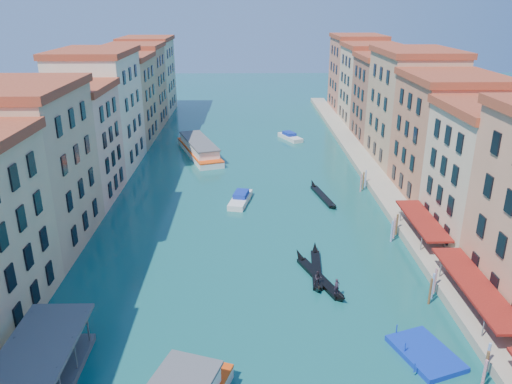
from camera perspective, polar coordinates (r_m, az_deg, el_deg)
left_bank_palazzos at (r=88.40m, az=-18.52°, el=7.54°), size 12.80×128.40×21.00m
right_bank_palazzos at (r=89.80m, az=18.44°, el=7.77°), size 12.80×128.40×21.00m
quay at (r=89.91m, az=12.96°, el=2.20°), size 4.00×140.00×1.00m
restaurant_awnings at (r=52.75m, az=24.04°, el=-10.04°), size 3.20×44.55×3.12m
mooring_poles_right at (r=57.01m, az=18.58°, el=-8.81°), size 1.44×54.24×3.20m
vaporetto_far at (r=99.87m, az=-6.51°, el=4.98°), size 10.78×20.50×2.99m
gondola_fore at (r=55.80m, az=7.22°, el=-9.54°), size 4.90×11.12×2.31m
gondola_right at (r=57.16m, az=6.93°, el=-8.70°), size 1.87×11.04×2.20m
gondola_far at (r=78.34m, az=7.58°, el=-0.37°), size 3.13×11.61×1.65m
motorboat_mid at (r=75.70m, az=-1.79°, el=-0.75°), size 3.81×7.72×1.53m
motorboat_far at (r=111.42m, az=3.91°, el=6.34°), size 5.24×7.72×1.54m
blue_dock at (r=47.33m, az=18.80°, el=-17.05°), size 5.89×7.13×0.51m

